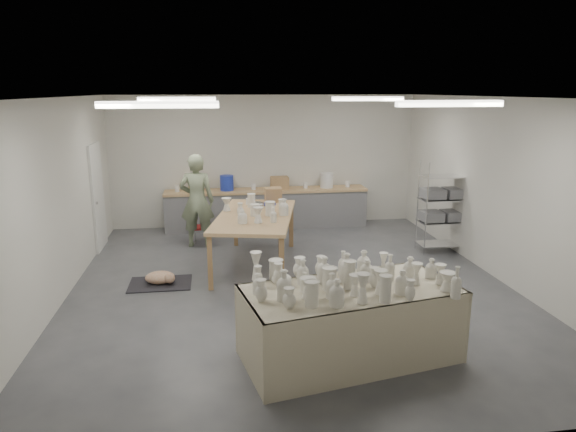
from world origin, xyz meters
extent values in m
plane|color=#424449|center=(0.00, 0.00, 0.00)|extent=(8.00, 8.00, 0.00)
cube|color=white|center=(0.00, 0.00, 2.99)|extent=(7.00, 8.00, 0.02)
cube|color=silver|center=(0.00, 4.00, 1.50)|extent=(7.00, 0.02, 3.00)
cube|color=silver|center=(0.00, -4.00, 1.50)|extent=(7.00, 0.02, 3.00)
cube|color=silver|center=(-3.50, 0.00, 1.50)|extent=(0.02, 8.00, 3.00)
cube|color=silver|center=(3.50, 0.00, 1.50)|extent=(0.02, 8.00, 3.00)
cube|color=white|center=(-3.47, 2.60, 1.05)|extent=(0.05, 0.90, 2.10)
cube|color=white|center=(-1.80, -1.50, 2.94)|extent=(1.40, 0.12, 0.08)
cube|color=white|center=(1.80, -1.50, 2.94)|extent=(1.40, 0.12, 0.08)
cube|color=white|center=(-1.80, 2.00, 2.94)|extent=(1.40, 0.12, 0.08)
cube|color=white|center=(1.80, 2.00, 2.94)|extent=(1.40, 0.12, 0.08)
cube|color=tan|center=(0.00, 3.68, 0.87)|extent=(4.60, 0.60, 0.06)
cube|color=slate|center=(0.00, 3.68, 0.42)|extent=(4.60, 0.55, 0.84)
cylinder|color=yellow|center=(-1.60, 3.68, 1.07)|extent=(0.30, 0.30, 0.34)
cylinder|color=#2034B0|center=(-0.90, 3.68, 1.07)|extent=(0.30, 0.30, 0.34)
cylinder|color=white|center=(1.40, 3.68, 1.07)|extent=(0.30, 0.30, 0.34)
cube|color=#986849|center=(0.30, 3.68, 1.04)|extent=(0.40, 0.30, 0.28)
cylinder|color=white|center=(-2.00, 3.68, 0.97)|extent=(0.10, 0.10, 0.14)
cylinder|color=white|center=(-0.30, 3.68, 0.97)|extent=(0.10, 0.10, 0.14)
cylinder|color=white|center=(0.90, 3.68, 0.97)|extent=(0.10, 0.10, 0.14)
cylinder|color=white|center=(1.90, 3.68, 0.97)|extent=(0.10, 0.10, 0.14)
cylinder|color=silver|center=(2.78, 1.18, 0.90)|extent=(0.02, 0.02, 1.80)
cylinder|color=silver|center=(3.62, 1.18, 0.90)|extent=(0.02, 0.02, 1.80)
cylinder|color=silver|center=(2.78, 1.62, 0.90)|extent=(0.02, 0.02, 1.80)
cylinder|color=silver|center=(3.62, 1.62, 0.90)|extent=(0.02, 0.02, 1.80)
cube|color=silver|center=(3.20, 1.40, 0.15)|extent=(0.88, 0.48, 0.02)
cube|color=silver|center=(3.20, 1.40, 0.60)|extent=(0.88, 0.48, 0.02)
cube|color=silver|center=(3.20, 1.40, 1.05)|extent=(0.88, 0.48, 0.02)
cube|color=silver|center=(3.20, 1.40, 1.50)|extent=(0.88, 0.48, 0.02)
cube|color=slate|center=(2.98, 1.40, 0.72)|extent=(0.38, 0.42, 0.18)
cube|color=slate|center=(3.42, 1.40, 0.72)|extent=(0.38, 0.42, 0.18)
cube|color=slate|center=(2.98, 1.40, 1.17)|extent=(0.38, 0.42, 0.18)
cube|color=slate|center=(3.42, 1.40, 1.17)|extent=(0.38, 0.42, 0.18)
cube|color=olive|center=(0.34, -2.38, 0.39)|extent=(2.36, 1.41, 0.77)
cube|color=#BFB094|center=(0.34, -2.38, 0.86)|extent=(2.66, 1.63, 0.03)
cube|color=#BFB094|center=(0.34, -2.95, 0.44)|extent=(2.44, 0.51, 0.87)
cube|color=#BFB094|center=(0.34, -1.82, 0.44)|extent=(2.44, 0.51, 0.87)
cube|color=tan|center=(-0.48, 1.06, 0.92)|extent=(1.79, 2.76, 0.06)
cube|color=olive|center=(-1.05, -0.14, 0.45)|extent=(0.08, 0.08, 0.89)
cube|color=olive|center=(0.08, -0.14, 0.45)|extent=(0.08, 0.08, 0.89)
cube|color=olive|center=(-1.05, 2.27, 0.45)|extent=(0.08, 0.08, 0.89)
cube|color=olive|center=(0.08, 2.27, 0.45)|extent=(0.08, 0.08, 0.89)
ellipsoid|color=silver|center=(-0.38, 1.65, 1.00)|extent=(0.26, 0.26, 0.12)
cylinder|color=#2034B0|center=(-0.15, 1.80, 0.97)|extent=(0.26, 0.26, 0.03)
cylinder|color=white|center=(-0.53, 1.90, 1.01)|extent=(0.11, 0.11, 0.12)
cube|color=#986849|center=(-0.04, 2.08, 1.09)|extent=(0.32, 0.26, 0.28)
cube|color=black|center=(-2.12, 0.37, 0.01)|extent=(1.00, 0.70, 0.02)
ellipsoid|color=white|center=(-2.12, 0.37, 0.12)|extent=(0.48, 0.34, 0.20)
sphere|color=white|center=(-1.96, 0.26, 0.14)|extent=(0.17, 0.17, 0.17)
imported|color=gray|center=(-1.54, 2.44, 0.94)|extent=(0.75, 0.55, 1.89)
cylinder|color=#AC1819|center=(-1.54, 2.71, 0.32)|extent=(0.39, 0.39, 0.04)
cylinder|color=silver|center=(-1.39, 2.72, 0.15)|extent=(0.02, 0.02, 0.31)
cylinder|color=silver|center=(-1.62, 2.83, 0.15)|extent=(0.02, 0.02, 0.31)
cylinder|color=silver|center=(-1.60, 2.57, 0.15)|extent=(0.02, 0.02, 0.31)
camera|label=1|loc=(-1.19, -7.77, 3.11)|focal=32.00mm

